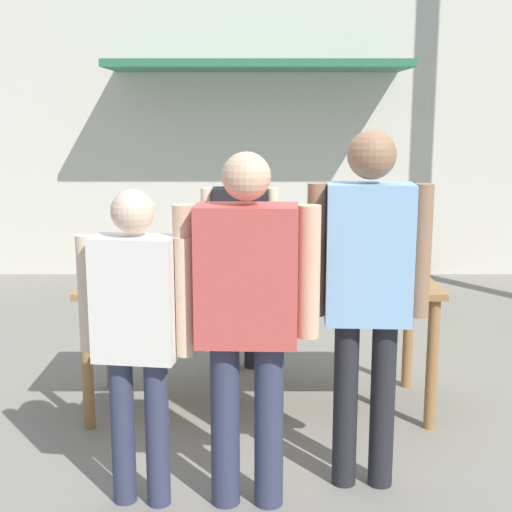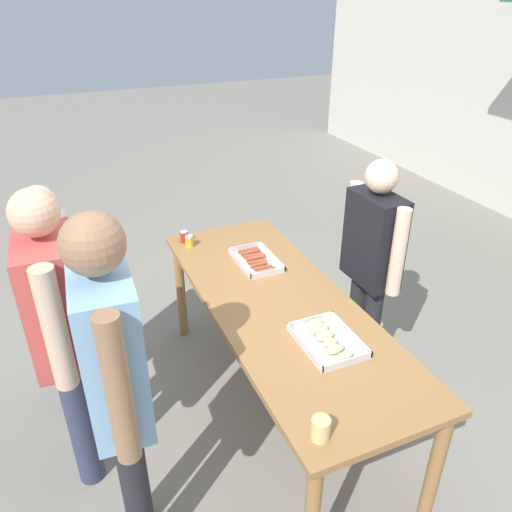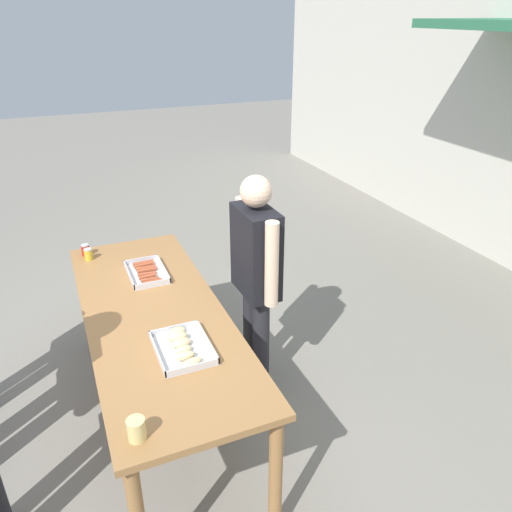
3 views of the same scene
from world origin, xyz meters
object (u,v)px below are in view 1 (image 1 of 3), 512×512
Objects in this scene: person_customer_waiting_in_line at (243,304)px; person_server_behind_table at (237,245)px; food_tray_buns at (324,274)px; person_customer_with_cup at (364,279)px; food_tray_sausages at (180,275)px; condiment_jar_ketchup at (107,283)px; beer_cup at (418,281)px; condiment_jar_mustard at (92,284)px; person_customer_holding_hotdog at (133,323)px.

person_server_behind_table is at bearing -85.55° from person_customer_waiting_in_line.
person_customer_with_cup reaches higher than food_tray_buns.
food_tray_sausages is 4.60× the size of condiment_jar_ketchup.
beer_cup is at bearing -43.73° from person_server_behind_table.
condiment_jar_mustard is at bearing -179.69° from beer_cup.
person_server_behind_table is at bearing 53.52° from condiment_jar_ketchup.
beer_cup reaches higher than condiment_jar_ketchup.
beer_cup is (0.53, -0.34, 0.03)m from food_tray_buns.
food_tray_buns is 1.36m from person_customer_waiting_in_line.
food_tray_sausages is 0.25× the size of person_server_behind_table.
person_customer_holding_hotdog is at bearing -71.48° from condiment_jar_ketchup.
person_customer_holding_hotdog is at bearing -94.34° from food_tray_sausages.
person_customer_waiting_in_line reaches higher than food_tray_buns.
person_customer_with_cup reaches higher than food_tray_sausages.
person_customer_waiting_in_line is (-0.50, -1.26, 0.14)m from food_tray_buns.
food_tray_sausages is 1.50m from beer_cup.
person_server_behind_table is at bearing 130.48° from food_tray_buns.
person_server_behind_table is 1.93m from person_customer_waiting_in_line.
food_tray_sausages is 4.60× the size of condiment_jar_mustard.
person_customer_waiting_in_line is (-1.03, -0.91, 0.11)m from beer_cup.
food_tray_buns is 1.09m from person_customer_with_cup.
person_customer_with_cup reaches higher than person_customer_holding_hotdog.
person_server_behind_table is 1.02× the size of person_customer_holding_hotdog.
food_tray_buns is at bearing -109.57° from person_customer_waiting_in_line.
person_customer_holding_hotdog is at bearing 1.34° from person_customer_waiting_in_line.
person_customer_with_cup is (1.12, 0.18, 0.17)m from person_customer_holding_hotdog.
condiment_jar_ketchup is at bearing -45.69° from person_customer_waiting_in_line.
person_customer_holding_hotdog is (-1.55, -0.91, 0.02)m from beer_cup.
person_server_behind_table is 1.87m from person_customer_with_cup.
beer_cup reaches higher than condiment_jar_mustard.
person_server_behind_table is (0.35, 0.67, 0.07)m from food_tray_sausages.
beer_cup is (1.94, 0.01, 0.01)m from condiment_jar_mustard.
food_tray_sausages is 3.85× the size of beer_cup.
person_customer_holding_hotdog is (-0.09, -1.25, 0.05)m from food_tray_sausages.
beer_cup is 0.06× the size of person_server_behind_table.
food_tray_buns is at bearing 147.13° from beer_cup.
condiment_jar_mustard is 1.94m from beer_cup.
person_customer_with_cup is at bearing -46.29° from food_tray_sausages.
person_customer_waiting_in_line is (0.91, -0.90, 0.12)m from condiment_jar_mustard.
person_customer_with_cup is (-0.44, -0.72, 0.18)m from beer_cup.
person_server_behind_table is at bearing 62.33° from food_tray_sausages.
person_customer_holding_hotdog reaches higher than condiment_jar_ketchup.
person_customer_holding_hotdog is 0.53m from person_customer_waiting_in_line.
food_tray_buns is 0.22× the size of person_customer_waiting_in_line.
food_tray_sausages is 0.60m from condiment_jar_mustard.
food_tray_sausages is 0.25× the size of person_customer_holding_hotdog.
food_tray_buns is at bearing -81.86° from person_customer_with_cup.
person_server_behind_table is (-0.58, 0.68, 0.07)m from food_tray_buns.
person_customer_waiting_in_line is (-0.60, -0.19, -0.08)m from person_customer_with_cup.
condiment_jar_ketchup is at bearing -23.89° from person_customer_with_cup.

